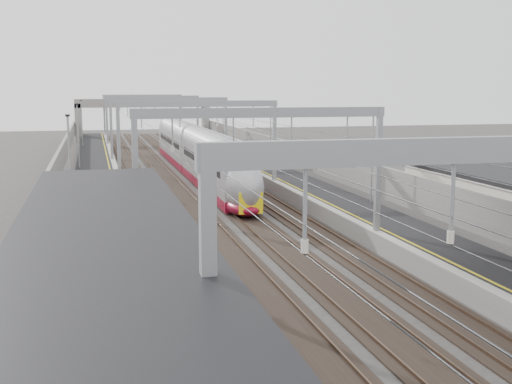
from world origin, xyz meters
TOP-DOWN VIEW (x-y plane):
  - platform_left at (-8.00, 45.00)m, footprint 4.00×120.00m
  - platform_right at (8.00, 45.00)m, footprint 4.00×120.00m
  - tracks at (0.00, 45.00)m, footprint 11.40×140.00m
  - overhead_line at (0.00, 51.62)m, footprint 13.00×140.00m
  - canopy_left at (-8.02, 2.99)m, footprint 4.40×30.00m
  - overbridge at (0.00, 100.00)m, footprint 22.00×2.20m
  - wall_left at (-11.20, 45.00)m, footprint 0.30×120.00m
  - wall_right at (11.20, 45.00)m, footprint 0.30×120.00m
  - train at (1.50, 51.92)m, footprint 2.52×45.85m
  - signal_green at (-5.20, 69.65)m, footprint 0.32×0.32m
  - signal_red_near at (3.20, 70.14)m, footprint 0.32×0.32m
  - signal_red_far at (5.40, 66.85)m, footprint 0.32×0.32m

SIDE VIEW (x-z plane):
  - tracks at x=0.00m, z-range -0.05..0.15m
  - platform_left at x=-8.00m, z-range 0.00..1.00m
  - platform_right at x=8.00m, z-range 0.00..1.00m
  - wall_left at x=-11.20m, z-range 0.00..3.20m
  - wall_right at x=11.20m, z-range 0.00..3.20m
  - train at x=1.50m, z-range -0.03..3.96m
  - signal_green at x=-5.20m, z-range 0.68..4.15m
  - signal_red_near at x=3.20m, z-range 0.68..4.15m
  - signal_red_far at x=5.40m, z-range 0.68..4.15m
  - canopy_left at x=-8.02m, z-range 2.97..7.21m
  - overbridge at x=0.00m, z-range 1.86..8.76m
  - overhead_line at x=0.00m, z-range 2.84..9.44m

